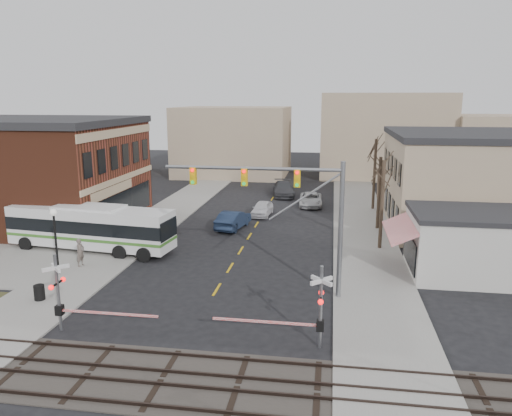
{
  "coord_description": "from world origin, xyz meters",
  "views": [
    {
      "loc": [
        6.68,
        -25.79,
        11.44
      ],
      "look_at": [
        1.28,
        9.4,
        3.5
      ],
      "focal_mm": 35.0,
      "sensor_mm": 36.0,
      "label": 1
    }
  ],
  "objects_px": {
    "pedestrian_near": "(80,252)",
    "car_d": "(284,189)",
    "transit_bus": "(90,227)",
    "trash_bin": "(39,292)",
    "rr_crossing_east": "(311,307)",
    "car_c": "(311,200)",
    "car_a": "(262,209)",
    "pedestrian_far": "(90,237)",
    "rr_crossing_west": "(66,294)",
    "street_lamp": "(55,228)",
    "traffic_signal_mast": "(291,200)",
    "car_b": "(233,220)"
  },
  "relations": [
    {
      "from": "trash_bin",
      "to": "car_b",
      "type": "distance_m",
      "value": 19.29
    },
    {
      "from": "transit_bus",
      "to": "trash_bin",
      "type": "bearing_deg",
      "value": -80.39
    },
    {
      "from": "street_lamp",
      "to": "car_b",
      "type": "xyz_separation_m",
      "value": [
        8.97,
        13.5,
        -2.41
      ]
    },
    {
      "from": "car_a",
      "to": "pedestrian_far",
      "type": "relative_size",
      "value": 2.5
    },
    {
      "from": "rr_crossing_east",
      "to": "car_b",
      "type": "height_order",
      "value": "rr_crossing_east"
    },
    {
      "from": "street_lamp",
      "to": "car_c",
      "type": "height_order",
      "value": "street_lamp"
    },
    {
      "from": "rr_crossing_west",
      "to": "car_d",
      "type": "xyz_separation_m",
      "value": [
        7.15,
        36.44,
        -1.13
      ]
    },
    {
      "from": "car_c",
      "to": "pedestrian_near",
      "type": "relative_size",
      "value": 2.65
    },
    {
      "from": "traffic_signal_mast",
      "to": "rr_crossing_west",
      "type": "height_order",
      "value": "traffic_signal_mast"
    },
    {
      "from": "car_b",
      "to": "car_d",
      "type": "bearing_deg",
      "value": -90.7
    },
    {
      "from": "rr_crossing_west",
      "to": "car_b",
      "type": "bearing_deg",
      "value": 78.6
    },
    {
      "from": "car_d",
      "to": "rr_crossing_east",
      "type": "bearing_deg",
      "value": -90.82
    },
    {
      "from": "pedestrian_near",
      "to": "car_d",
      "type": "bearing_deg",
      "value": -12.04
    },
    {
      "from": "traffic_signal_mast",
      "to": "street_lamp",
      "type": "distance_m",
      "value": 15.54
    },
    {
      "from": "trash_bin",
      "to": "car_b",
      "type": "bearing_deg",
      "value": 66.34
    },
    {
      "from": "traffic_signal_mast",
      "to": "car_c",
      "type": "height_order",
      "value": "traffic_signal_mast"
    },
    {
      "from": "rr_crossing_east",
      "to": "car_c",
      "type": "relative_size",
      "value": 1.1
    },
    {
      "from": "traffic_signal_mast",
      "to": "rr_crossing_west",
      "type": "distance_m",
      "value": 12.82
    },
    {
      "from": "rr_crossing_west",
      "to": "trash_bin",
      "type": "height_order",
      "value": "rr_crossing_west"
    },
    {
      "from": "street_lamp",
      "to": "pedestrian_near",
      "type": "bearing_deg",
      "value": 67.14
    },
    {
      "from": "car_a",
      "to": "pedestrian_near",
      "type": "xyz_separation_m",
      "value": [
        -10.13,
        -17.03,
        0.37
      ]
    },
    {
      "from": "pedestrian_near",
      "to": "rr_crossing_east",
      "type": "bearing_deg",
      "value": -108.44
    },
    {
      "from": "pedestrian_far",
      "to": "pedestrian_near",
      "type": "bearing_deg",
      "value": -104.67
    },
    {
      "from": "traffic_signal_mast",
      "to": "pedestrian_far",
      "type": "xyz_separation_m",
      "value": [
        -15.98,
        6.89,
        -4.8
      ]
    },
    {
      "from": "pedestrian_far",
      "to": "rr_crossing_east",
      "type": "bearing_deg",
      "value": -69.67
    },
    {
      "from": "transit_bus",
      "to": "car_b",
      "type": "relative_size",
      "value": 2.67
    },
    {
      "from": "rr_crossing_west",
      "to": "trash_bin",
      "type": "xyz_separation_m",
      "value": [
        -3.54,
        3.18,
        -1.41
      ]
    },
    {
      "from": "trash_bin",
      "to": "car_b",
      "type": "relative_size",
      "value": 0.18
    },
    {
      "from": "rr_crossing_east",
      "to": "street_lamp",
      "type": "bearing_deg",
      "value": 157.05
    },
    {
      "from": "transit_bus",
      "to": "car_a",
      "type": "height_order",
      "value": "transit_bus"
    },
    {
      "from": "street_lamp",
      "to": "pedestrian_near",
      "type": "distance_m",
      "value": 2.81
    },
    {
      "from": "traffic_signal_mast",
      "to": "car_d",
      "type": "distance_m",
      "value": 30.76
    },
    {
      "from": "car_b",
      "to": "car_a",
      "type": "bearing_deg",
      "value": -99.69
    },
    {
      "from": "traffic_signal_mast",
      "to": "rr_crossing_east",
      "type": "xyz_separation_m",
      "value": [
        1.48,
        -6.03,
        -3.78
      ]
    },
    {
      "from": "car_a",
      "to": "pedestrian_near",
      "type": "relative_size",
      "value": 2.17
    },
    {
      "from": "street_lamp",
      "to": "car_c",
      "type": "xyz_separation_m",
      "value": [
        15.36,
        23.9,
        -2.52
      ]
    },
    {
      "from": "pedestrian_near",
      "to": "traffic_signal_mast",
      "type": "bearing_deg",
      "value": -90.45
    },
    {
      "from": "car_a",
      "to": "car_c",
      "type": "xyz_separation_m",
      "value": [
        4.53,
        5.2,
        -0.0
      ]
    },
    {
      "from": "car_a",
      "to": "pedestrian_far",
      "type": "distance_m",
      "value": 17.29
    },
    {
      "from": "car_b",
      "to": "pedestrian_near",
      "type": "height_order",
      "value": "pedestrian_near"
    },
    {
      "from": "trash_bin",
      "to": "pedestrian_near",
      "type": "height_order",
      "value": "pedestrian_near"
    },
    {
      "from": "traffic_signal_mast",
      "to": "pedestrian_far",
      "type": "distance_m",
      "value": 18.05
    },
    {
      "from": "rr_crossing_east",
      "to": "pedestrian_near",
      "type": "distance_m",
      "value": 18.33
    },
    {
      "from": "rr_crossing_west",
      "to": "car_a",
      "type": "xyz_separation_m",
      "value": [
        6.06,
        26.04,
        -1.26
      ]
    },
    {
      "from": "transit_bus",
      "to": "traffic_signal_mast",
      "type": "relative_size",
      "value": 1.28
    },
    {
      "from": "car_d",
      "to": "pedestrian_far",
      "type": "relative_size",
      "value": 3.44
    },
    {
      "from": "rr_crossing_east",
      "to": "pedestrian_far",
      "type": "distance_m",
      "value": 21.74
    },
    {
      "from": "transit_bus",
      "to": "car_a",
      "type": "distance_m",
      "value": 17.41
    },
    {
      "from": "rr_crossing_west",
      "to": "street_lamp",
      "type": "xyz_separation_m",
      "value": [
        -4.77,
        7.33,
        1.26
      ]
    },
    {
      "from": "rr_crossing_west",
      "to": "street_lamp",
      "type": "relative_size",
      "value": 1.29
    }
  ]
}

